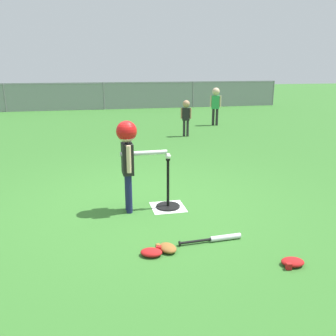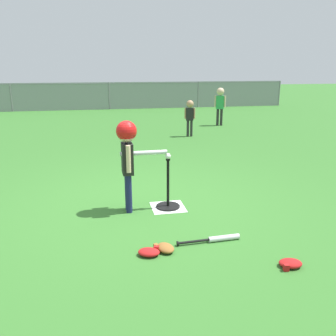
# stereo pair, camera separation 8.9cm
# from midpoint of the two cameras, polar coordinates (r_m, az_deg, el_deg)

# --- Properties ---
(ground_plane) EXTENTS (60.00, 60.00, 0.00)m
(ground_plane) POSITION_cam_midpoint_polar(r_m,az_deg,el_deg) (4.93, -3.20, -5.80)
(ground_plane) COLOR #336B28
(home_plate) EXTENTS (0.44, 0.44, 0.01)m
(home_plate) POSITION_cam_midpoint_polar(r_m,az_deg,el_deg) (4.82, 0.53, -6.25)
(home_plate) COLOR white
(home_plate) RESTS_ON ground_plane
(batting_tee) EXTENTS (0.32, 0.32, 0.67)m
(batting_tee) POSITION_cam_midpoint_polar(r_m,az_deg,el_deg) (4.79, 0.53, -5.11)
(batting_tee) COLOR black
(batting_tee) RESTS_ON ground_plane
(baseball_on_tee) EXTENTS (0.07, 0.07, 0.07)m
(baseball_on_tee) POSITION_cam_midpoint_polar(r_m,az_deg,el_deg) (4.60, 0.55, 1.91)
(baseball_on_tee) COLOR white
(baseball_on_tee) RESTS_ON batting_tee
(batter_child) EXTENTS (0.64, 0.34, 1.19)m
(batter_child) POSITION_cam_midpoint_polar(r_m,az_deg,el_deg) (4.49, -5.91, 3.23)
(batter_child) COLOR #191E4C
(batter_child) RESTS_ON ground_plane
(fielder_deep_left) EXTENTS (0.32, 0.23, 1.18)m
(fielder_deep_left) POSITION_cam_midpoint_polar(r_m,az_deg,el_deg) (11.48, 8.54, 10.48)
(fielder_deep_left) COLOR #262626
(fielder_deep_left) RESTS_ON ground_plane
(fielder_near_right) EXTENTS (0.27, 0.19, 0.96)m
(fielder_near_right) POSITION_cam_midpoint_polar(r_m,az_deg,el_deg) (9.58, 3.78, 8.71)
(fielder_near_right) COLOR #262626
(fielder_near_right) RESTS_ON ground_plane
(spare_bat_silver) EXTENTS (0.71, 0.09, 0.06)m
(spare_bat_silver) POSITION_cam_midpoint_polar(r_m,az_deg,el_deg) (3.98, 8.58, -11.10)
(spare_bat_silver) COLOR silver
(spare_bat_silver) RESTS_ON ground_plane
(glove_by_plate) EXTENTS (0.23, 0.26, 0.07)m
(glove_by_plate) POSITION_cam_midpoint_polar(r_m,az_deg,el_deg) (3.75, 0.21, -12.63)
(glove_by_plate) COLOR brown
(glove_by_plate) RESTS_ON ground_plane
(glove_near_bats) EXTENTS (0.26, 0.22, 0.07)m
(glove_near_bats) POSITION_cam_midpoint_polar(r_m,az_deg,el_deg) (3.67, -2.31, -13.27)
(glove_near_bats) COLOR #B21919
(glove_near_bats) RESTS_ON ground_plane
(glove_tossed_aside) EXTENTS (0.24, 0.19, 0.07)m
(glove_tossed_aside) POSITION_cam_midpoint_polar(r_m,az_deg,el_deg) (3.69, 19.61, -14.17)
(glove_tossed_aside) COLOR #B21919
(glove_tossed_aside) RESTS_ON ground_plane
(outfield_fence) EXTENTS (16.06, 0.06, 1.15)m
(outfield_fence) POSITION_cam_midpoint_polar(r_m,az_deg,el_deg) (15.96, -9.22, 11.45)
(outfield_fence) COLOR slate
(outfield_fence) RESTS_ON ground_plane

